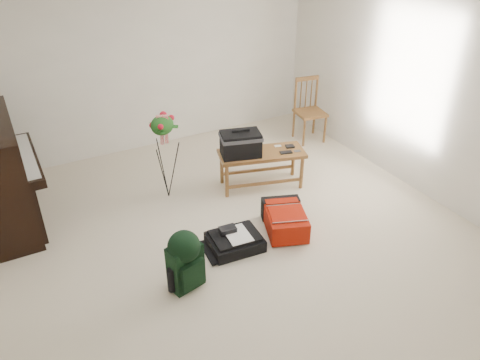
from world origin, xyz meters
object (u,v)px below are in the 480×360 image
bench (249,149)px  dining_chair (309,111)px  black_duffel (235,241)px  red_suitcase (283,218)px  flower_stand (165,157)px  green_backpack (185,258)px

bench → dining_chair: dining_chair is taller
dining_chair → black_duffel: 2.94m
dining_chair → red_suitcase: (-1.63, -1.80, -0.33)m
flower_stand → dining_chair: bearing=32.0°
bench → dining_chair: size_ratio=1.21×
dining_chair → black_duffel: dining_chair is taller
bench → green_backpack: size_ratio=1.84×
bench → black_duffel: 1.30m
black_duffel → green_backpack: size_ratio=0.93×
black_duffel → flower_stand: bearing=106.0°
bench → flower_stand: (-0.97, 0.34, -0.04)m
red_suitcase → flower_stand: (-0.90, 1.26, 0.41)m
green_backpack → flower_stand: (0.43, 1.60, 0.21)m
dining_chair → flower_stand: flower_stand is taller
dining_chair → black_duffel: bearing=-132.4°
green_backpack → dining_chair: bearing=22.8°
bench → flower_stand: 1.03m
bench → red_suitcase: size_ratio=1.55×
black_duffel → bench: bearing=58.1°
dining_chair → flower_stand: 2.58m
red_suitcase → flower_stand: flower_stand is taller
dining_chair → black_duffel: (-2.26, -1.84, -0.38)m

